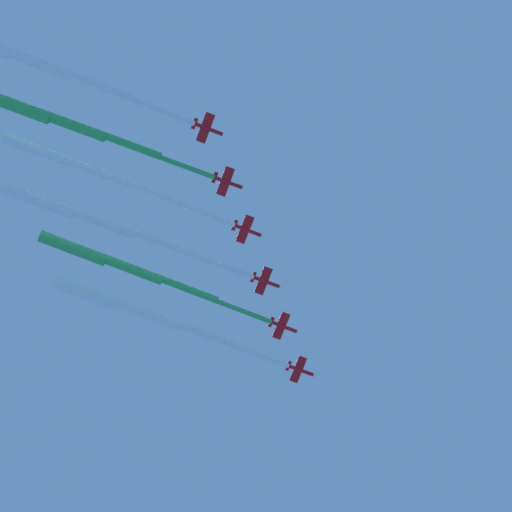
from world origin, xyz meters
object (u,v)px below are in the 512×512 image
jet_port_mid (90,170)px  jet_port_outer (33,62)px  jet_port_inner (127,268)px  jet_lead (142,313)px  jet_starboard_mid (71,125)px  jet_starboard_inner (97,221)px

jet_port_mid → jet_port_outer: size_ratio=0.96×
jet_port_inner → jet_port_outer: jet_port_inner is taller
jet_port_mid → jet_port_outer: bearing=128.7°
jet_lead → jet_port_outer: 78.33m
jet_starboard_mid → jet_port_outer: 19.40m
jet_starboard_inner → jet_port_outer: bearing=134.0°
jet_port_inner → jet_starboard_inner: jet_port_inner is taller
jet_starboard_inner → jet_port_mid: 14.51m
jet_port_inner → jet_starboard_mid: 44.12m
jet_port_mid → jet_port_inner: bearing=-45.4°
jet_starboard_inner → jet_port_outer: (-32.37, 33.56, 0.87)m
jet_starboard_inner → jet_starboard_mid: bearing=141.4°
jet_port_mid → jet_port_outer: (-20.53, 25.66, -1.96)m
jet_starboard_mid → jet_port_mid: bearing=-43.6°
jet_port_inner → jet_starboard_mid: bearing=135.2°
jet_lead → jet_starboard_inner: size_ratio=0.99×
jet_port_mid → jet_lead: bearing=-44.2°
jet_starboard_inner → jet_lead: bearing=-48.9°
jet_starboard_mid → jet_starboard_inner: bearing=-38.6°
jet_port_inner → jet_port_mid: (-21.34, 21.62, 1.37)m
jet_starboard_inner → jet_port_mid: jet_port_mid is taller
jet_port_mid → jet_starboard_mid: (-9.93, 9.46, -3.07)m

